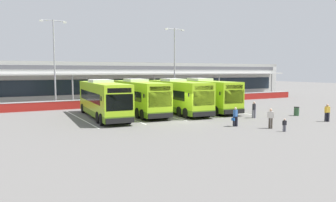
% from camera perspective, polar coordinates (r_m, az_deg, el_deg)
% --- Properties ---
extents(ground_plane, '(200.00, 200.00, 0.00)m').
position_cam_1_polar(ground_plane, '(31.04, 2.90, -3.38)').
color(ground_plane, '#605E5B').
extents(terminal_building, '(70.00, 13.00, 6.00)m').
position_cam_1_polar(terminal_building, '(55.50, -11.65, 3.45)').
color(terminal_building, '#B7B7B2').
rests_on(terminal_building, ground).
extents(red_barrier_wall, '(60.00, 0.40, 1.10)m').
position_cam_1_polar(red_barrier_wall, '(43.93, -6.94, -0.14)').
color(red_barrier_wall, maroon).
rests_on(red_barrier_wall, ground).
extents(coach_bus_leftmost, '(3.62, 12.30, 3.78)m').
position_cam_1_polar(coach_bus_leftmost, '(33.17, -11.22, 0.19)').
color(coach_bus_leftmost, '#9ED11E').
rests_on(coach_bus_leftmost, ground).
extents(coach_bus_left_centre, '(3.62, 12.30, 3.78)m').
position_cam_1_polar(coach_bus_left_centre, '(35.65, -5.11, 0.62)').
color(coach_bus_left_centre, '#9ED11E').
rests_on(coach_bus_left_centre, ground).
extents(coach_bus_centre, '(3.62, 12.30, 3.78)m').
position_cam_1_polar(coach_bus_centre, '(36.74, 1.51, 0.78)').
color(coach_bus_centre, '#9ED11E').
rests_on(coach_bus_centre, ground).
extents(coach_bus_right_centre, '(3.62, 12.30, 3.78)m').
position_cam_1_polar(coach_bus_right_centre, '(38.88, 6.24, 0.99)').
color(coach_bus_right_centre, '#9ED11E').
rests_on(coach_bus_right_centre, ground).
extents(bay_stripe_far_west, '(0.14, 13.00, 0.01)m').
position_cam_1_polar(bay_stripe_far_west, '(33.43, -15.06, -2.92)').
color(bay_stripe_far_west, silver).
rests_on(bay_stripe_far_west, ground).
extents(bay_stripe_west, '(0.14, 13.00, 0.01)m').
position_cam_1_polar(bay_stripe_west, '(34.61, -8.27, -2.52)').
color(bay_stripe_west, silver).
rests_on(bay_stripe_west, ground).
extents(bay_stripe_mid_west, '(0.14, 13.00, 0.01)m').
position_cam_1_polar(bay_stripe_mid_west, '(36.25, -2.02, -2.12)').
color(bay_stripe_mid_west, silver).
rests_on(bay_stripe_mid_west, ground).
extents(bay_stripe_centre, '(0.14, 13.00, 0.01)m').
position_cam_1_polar(bay_stripe_centre, '(38.28, 3.63, -1.73)').
color(bay_stripe_centre, silver).
rests_on(bay_stripe_centre, ground).
extents(bay_stripe_mid_east, '(0.14, 13.00, 0.01)m').
position_cam_1_polar(bay_stripe_mid_east, '(40.64, 8.66, -1.37)').
color(bay_stripe_mid_east, silver).
rests_on(bay_stripe_mid_east, ground).
extents(pedestrian_with_handbag, '(0.65, 0.36, 1.62)m').
position_cam_1_polar(pedestrian_with_handbag, '(28.10, 11.61, -2.62)').
color(pedestrian_with_handbag, black).
rests_on(pedestrian_with_handbag, ground).
extents(pedestrian_in_dark_coat, '(0.52, 0.34, 1.62)m').
position_cam_1_polar(pedestrian_in_dark_coat, '(33.54, 14.73, -1.39)').
color(pedestrian_in_dark_coat, slate).
rests_on(pedestrian_in_dark_coat, ground).
extents(pedestrian_child, '(0.33, 0.24, 1.00)m').
position_cam_1_polar(pedestrian_child, '(26.75, 19.59, -3.90)').
color(pedestrian_child, slate).
rests_on(pedestrian_child, ground).
extents(pedestrian_near_bin, '(0.46, 0.43, 1.62)m').
position_cam_1_polar(pedestrian_near_bin, '(27.86, 17.41, -2.79)').
color(pedestrian_near_bin, '#4C4238').
rests_on(pedestrian_near_bin, ground).
extents(pedestrian_approaching_bus, '(0.54, 0.37, 1.62)m').
position_cam_1_polar(pedestrian_approaching_bus, '(33.53, 25.94, -1.75)').
color(pedestrian_approaching_bus, black).
rests_on(pedestrian_approaching_bus, ground).
extents(lamp_post_west, '(3.24, 0.28, 11.00)m').
position_cam_1_polar(lamp_post_west, '(43.66, -19.15, 7.11)').
color(lamp_post_west, '#9E9EA3').
rests_on(lamp_post_west, ground).
extents(lamp_post_centre, '(3.24, 0.28, 11.00)m').
position_cam_1_polar(lamp_post_centre, '(49.49, 1.15, 7.15)').
color(lamp_post_centre, '#9E9EA3').
rests_on(lamp_post_centre, ground).
extents(litter_bin, '(0.54, 0.54, 0.93)m').
position_cam_1_polar(litter_bin, '(36.70, 21.44, -1.66)').
color(litter_bin, '#2D5133').
rests_on(litter_bin, ground).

